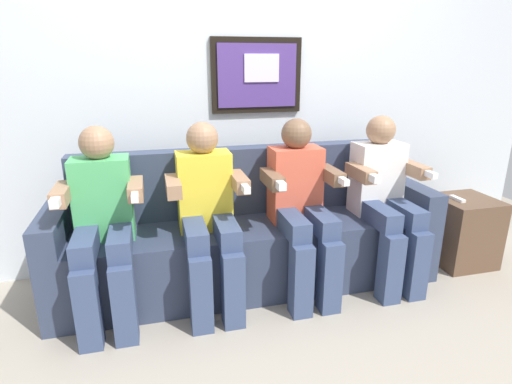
{
  "coord_description": "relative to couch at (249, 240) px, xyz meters",
  "views": [
    {
      "loc": [
        -0.59,
        -2.12,
        1.45
      ],
      "look_at": [
        0.0,
        0.15,
        0.7
      ],
      "focal_mm": 28.97,
      "sensor_mm": 36.0,
      "label": 1
    }
  ],
  "objects": [
    {
      "name": "couch",
      "position": [
        0.0,
        0.0,
        0.0
      ],
      "size": [
        2.49,
        0.58,
        0.9
      ],
      "color": "#333D56",
      "rests_on": "ground_plane"
    },
    {
      "name": "person_leftmost",
      "position": [
        -0.88,
        -0.17,
        0.29
      ],
      "size": [
        0.46,
        0.56,
        1.11
      ],
      "color": "#4CB266",
      "rests_on": "ground_plane"
    },
    {
      "name": "spare_remote_on_table",
      "position": [
        1.5,
        -0.11,
        0.2
      ],
      "size": [
        0.04,
        0.13,
        0.02
      ],
      "primitive_type": "cube",
      "color": "white",
      "rests_on": "side_table_right"
    },
    {
      "name": "back_wall_assembly",
      "position": [
        0.0,
        0.44,
        0.99
      ],
      "size": [
        4.89,
        0.1,
        2.6
      ],
      "color": "silver",
      "rests_on": "ground_plane"
    },
    {
      "name": "person_right_center",
      "position": [
        0.29,
        -0.17,
        0.29
      ],
      "size": [
        0.46,
        0.56,
        1.11
      ],
      "color": "#D8593F",
      "rests_on": "ground_plane"
    },
    {
      "name": "ground_plane",
      "position": [
        0.0,
        -0.33,
        -0.31
      ],
      "size": [
        6.35,
        6.35,
        0.0
      ],
      "primitive_type": "plane",
      "color": "#9E9384"
    },
    {
      "name": "person_rightmost",
      "position": [
        0.88,
        -0.17,
        0.29
      ],
      "size": [
        0.46,
        0.56,
        1.11
      ],
      "color": "white",
      "rests_on": "ground_plane"
    },
    {
      "name": "side_table_right",
      "position": [
        1.59,
        -0.11,
        -0.06
      ],
      "size": [
        0.4,
        0.4,
        0.5
      ],
      "color": "brown",
      "rests_on": "ground_plane"
    },
    {
      "name": "person_left_center",
      "position": [
        -0.29,
        -0.17,
        0.29
      ],
      "size": [
        0.46,
        0.56,
        1.11
      ],
      "color": "yellow",
      "rests_on": "ground_plane"
    }
  ]
}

